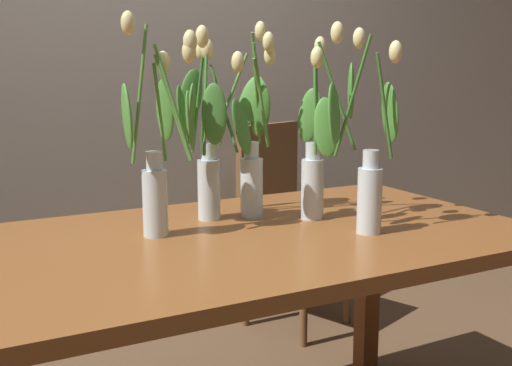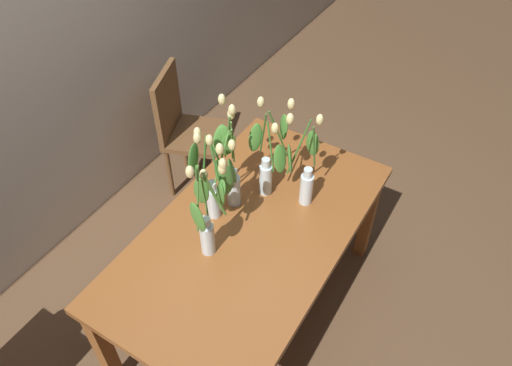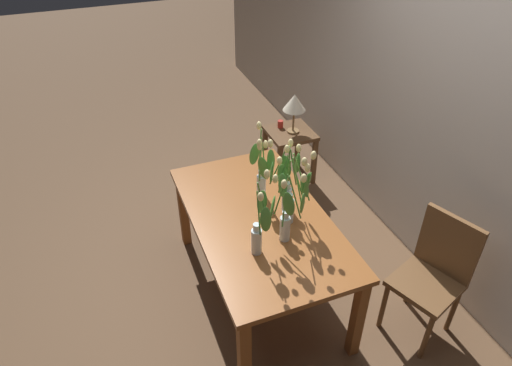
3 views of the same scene
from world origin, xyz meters
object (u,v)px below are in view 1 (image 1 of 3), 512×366
Objects in this scene: tulip_vase_1 at (208,144)px; tulip_vase_3 at (162,151)px; tulip_vase_0 at (250,140)px; tulip_vase_2 at (320,149)px; dining_chair at (284,212)px; tulip_vase_4 at (367,166)px; dining_table at (244,267)px.

tulip_vase_3 is at bearing -150.26° from tulip_vase_1.
tulip_vase_0 is at bearing 17.98° from tulip_vase_3.
dining_chair is (0.42, 0.91, -0.43)m from tulip_vase_2.
tulip_vase_0 reaches higher than dining_chair.
tulip_vase_1 is 0.98× the size of tulip_vase_4.
dining_table is 2.86× the size of tulip_vase_1.
tulip_vase_0 is 0.14m from tulip_vase_1.
dining_chair is at bearing 44.35° from tulip_vase_3.
tulip_vase_4 reaches higher than tulip_vase_1.
dining_table is 0.38m from tulip_vase_1.
tulip_vase_0 is 0.63× the size of dining_chair.
tulip_vase_2 is (0.29, 0.06, 0.30)m from dining_table.
tulip_vase_4 is at bearing -22.47° from dining_table.
dining_table is 0.44m from tulip_vase_4.
tulip_vase_1 is at bearing 156.19° from tulip_vase_2.
tulip_vase_0 is 1.05× the size of tulip_vase_2.
tulip_vase_3 is at bearing 153.91° from dining_table.
tulip_vase_1 is 0.60× the size of dining_chair.
dining_table is 0.39m from tulip_vase_3.
tulip_vase_4 is (0.33, -0.33, -0.04)m from tulip_vase_1.
dining_table is at bearing -167.24° from tulip_vase_2.
tulip_vase_2 is 0.98× the size of tulip_vase_4.
dining_table is at bearing -26.09° from tulip_vase_3.
dining_table is at bearing -85.56° from tulip_vase_1.
tulip_vase_1 is 1.15m from dining_chair.
tulip_vase_0 is 0.33m from tulip_vase_3.
tulip_vase_0 is (0.12, 0.20, 0.32)m from dining_table.
tulip_vase_2 is 1.09m from dining_chair.
tulip_vase_1 is (-0.14, -0.00, -0.00)m from tulip_vase_0.
tulip_vase_0 is at bearing 120.00° from tulip_vase_4.
dining_table is 0.40m from tulip_vase_0.
tulip_vase_1 is at bearing -132.84° from dining_chair.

